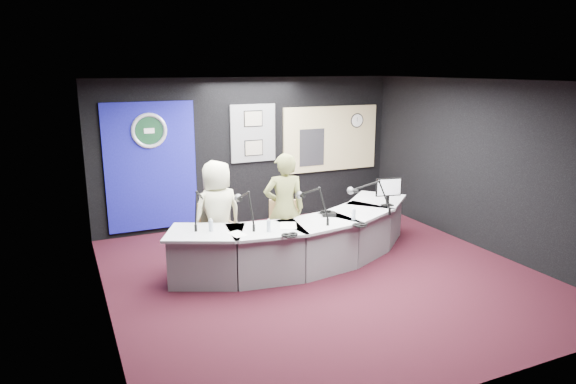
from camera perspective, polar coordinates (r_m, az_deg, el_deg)
name	(u,v)px	position (r m, az deg, el deg)	size (l,w,h in m)	color
ground	(323,275)	(7.69, 3.87, -9.14)	(6.00, 6.00, 0.00)	black
ceiling	(326,81)	(7.09, 4.24, 12.20)	(6.00, 6.00, 0.02)	silver
wall_back	(250,151)	(9.95, -4.20, 4.54)	(6.00, 0.02, 2.80)	black
wall_front	(483,249)	(4.94, 20.89, -5.94)	(6.00, 0.02, 2.80)	black
wall_left	(100,205)	(6.44, -20.18, -1.39)	(0.02, 6.00, 2.80)	black
wall_right	(485,166)	(9.06, 21.01, 2.74)	(0.02, 6.00, 2.80)	black
broadcast_desk	(303,240)	(7.99, 1.73, -5.34)	(4.50, 1.90, 0.75)	#B0B2B4
backdrop_panel	(151,167)	(9.48, -14.97, 2.71)	(1.60, 0.05, 2.30)	navy
agency_seal	(149,131)	(9.34, -15.17, 6.59)	(0.63, 0.63, 0.07)	silver
seal_center	(149,131)	(9.34, -15.18, 6.59)	(0.48, 0.48, 0.01)	#0E341B
pinboard	(253,133)	(9.89, -3.90, 6.53)	(0.90, 0.04, 1.10)	slate
framed_photo_upper	(253,119)	(9.83, -3.87, 8.13)	(0.34, 0.02, 0.27)	gray
framed_photo_lower	(254,148)	(9.91, -3.81, 4.91)	(0.34, 0.02, 0.27)	gray
booth_window_frame	(331,139)	(10.63, 4.77, 5.93)	(2.12, 0.06, 1.32)	tan
booth_glow	(331,139)	(10.62, 4.80, 5.92)	(2.00, 0.02, 1.20)	#F8E39C
equipment_rack	(312,147)	(10.42, 2.66, 4.97)	(0.55, 0.02, 0.75)	black
wall_clock	(357,120)	(10.87, 7.68, 7.88)	(0.28, 0.28, 0.01)	white
armchair_left	(218,232)	(7.96, -7.77, -4.46)	(0.58, 0.58, 1.04)	#A97D4D
armchair_right	(284,235)	(7.98, -0.41, -4.76)	(0.51, 0.51, 0.91)	#A97D4D
draped_jacket	(215,221)	(8.16, -8.14, -3.26)	(0.50, 0.10, 0.70)	#6C695B
person_man	(218,214)	(7.87, -7.84, -2.39)	(0.80, 0.52, 1.63)	beige
person_woman	(284,209)	(7.86, -0.42, -1.90)	(0.63, 0.42, 1.74)	olive
computer_monitor	(388,187)	(8.57, 11.07, 0.55)	(0.48, 0.03, 0.33)	black
desk_phone	(329,214)	(7.94, 4.56, -2.47)	(0.21, 0.17, 0.05)	black
headphones_near	(360,225)	(7.50, 7.98, -3.60)	(0.23, 0.23, 0.04)	black
headphones_far	(289,235)	(6.99, 0.17, -4.77)	(0.22, 0.22, 0.04)	black
paper_stack	(237,234)	(7.10, -5.64, -4.67)	(0.19, 0.28, 0.00)	white
notepad	(288,226)	(7.44, 0.01, -3.74)	(0.23, 0.34, 0.00)	white
boom_mic_a	(199,205)	(7.51, -9.87, -1.42)	(0.38, 0.68, 0.60)	black
boom_mic_b	(246,205)	(7.39, -4.74, -1.49)	(0.16, 0.74, 0.60)	black
boom_mic_c	(313,201)	(7.60, 2.80, -1.03)	(0.30, 0.71, 0.60)	black
boom_mic_d	(370,195)	(8.09, 9.12, -0.29)	(0.58, 0.54, 0.60)	black
water_bottles	(285,219)	(7.43, -0.36, -3.05)	(2.16, 0.42, 0.18)	silver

